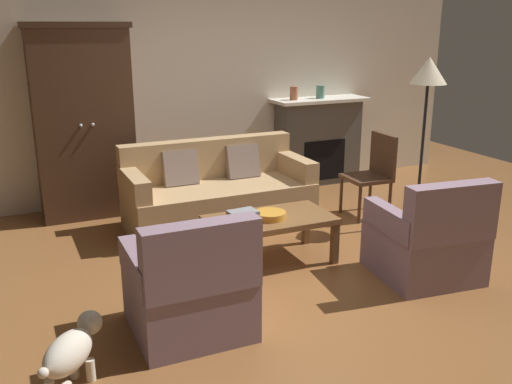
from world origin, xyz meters
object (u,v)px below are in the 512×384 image
at_px(couch, 217,195).
at_px(coffee_table, 270,223).
at_px(book_stack, 243,217).
at_px(floor_lamp, 428,81).
at_px(armchair_near_right, 428,242).
at_px(fireplace, 318,140).
at_px(armoire, 83,122).
at_px(armchair_near_left, 191,290).
at_px(fruit_bowl, 270,215).
at_px(mantel_vase_terracotta, 294,93).
at_px(mantel_vase_jade, 320,92).
at_px(dog, 71,350).
at_px(side_chair_wooden, 374,170).

bearing_deg(couch, coffee_table, -86.59).
bearing_deg(book_stack, floor_lamp, 6.89).
bearing_deg(armchair_near_right, book_stack, 149.16).
height_order(fireplace, armoire, armoire).
height_order(coffee_table, armchair_near_left, armchair_near_left).
xyz_separation_m(fireplace, coffee_table, (-1.70, -2.11, -0.20)).
xyz_separation_m(fruit_bowl, armchair_near_left, (-0.99, -0.83, -0.13)).
xyz_separation_m(armoire, armchair_near_right, (2.30, -2.85, -0.72)).
bearing_deg(armoire, couch, -37.08).
relative_size(mantel_vase_terracotta, floor_lamp, 0.09).
bearing_deg(coffee_table, armchair_near_left, -139.39).
xyz_separation_m(mantel_vase_terracotta, mantel_vase_jade, (0.38, 0.00, -0.00)).
bearing_deg(armchair_near_left, armchair_near_right, 1.05).
height_order(fireplace, armchair_near_left, fireplace).
height_order(couch, fruit_bowl, couch).
xyz_separation_m(coffee_table, mantel_vase_terracotta, (1.32, 2.09, 0.84)).
bearing_deg(dog, mantel_vase_jade, 42.87).
xyz_separation_m(fruit_bowl, floor_lamp, (1.82, 0.25, 1.05)).
bearing_deg(floor_lamp, mantel_vase_jade, 93.27).
distance_m(coffee_table, dog, 2.17).
relative_size(armoire, book_stack, 8.10).
distance_m(fireplace, book_stack, 2.91).
bearing_deg(fireplace, floor_lamp, -86.77).
bearing_deg(dog, fireplace, 43.03).
relative_size(armoire, coffee_table, 1.87).
xyz_separation_m(armchair_near_left, side_chair_wooden, (2.58, 1.56, 0.20)).
height_order(coffee_table, book_stack, book_stack).
distance_m(armoire, couch, 1.64).
bearing_deg(book_stack, armchair_near_right, -30.84).
xyz_separation_m(book_stack, armchair_near_right, (1.32, -0.79, -0.16)).
distance_m(couch, mantel_vase_terracotta, 1.90).
relative_size(armoire, side_chair_wooden, 2.28).
xyz_separation_m(couch, side_chair_wooden, (1.65, -0.43, 0.19)).
xyz_separation_m(fireplace, armchair_near_left, (-2.70, -2.96, -0.25)).
bearing_deg(book_stack, fruit_bowl, 1.16).
distance_m(fruit_bowl, mantel_vase_terracotta, 2.61).
bearing_deg(fruit_bowl, armchair_near_right, -36.73).
bearing_deg(fruit_bowl, mantel_vase_terracotta, 57.86).
relative_size(book_stack, armchair_near_right, 0.29).
bearing_deg(floor_lamp, couch, 153.93).
bearing_deg(floor_lamp, armchair_near_right, -126.01).
xyz_separation_m(couch, book_stack, (-0.20, -1.17, 0.15)).
relative_size(fireplace, mantel_vase_jade, 7.74).
height_order(side_chair_wooden, dog, side_chair_wooden).
xyz_separation_m(coffee_table, side_chair_wooden, (1.59, 0.71, 0.15)).
bearing_deg(floor_lamp, fireplace, 93.23).
bearing_deg(fireplace, armchair_near_left, -132.32).
bearing_deg(armchair_near_right, side_chair_wooden, 70.75).
xyz_separation_m(mantel_vase_terracotta, armchair_near_right, (-0.27, -2.91, -0.89)).
xyz_separation_m(fireplace, floor_lamp, (0.11, -1.89, 0.93)).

